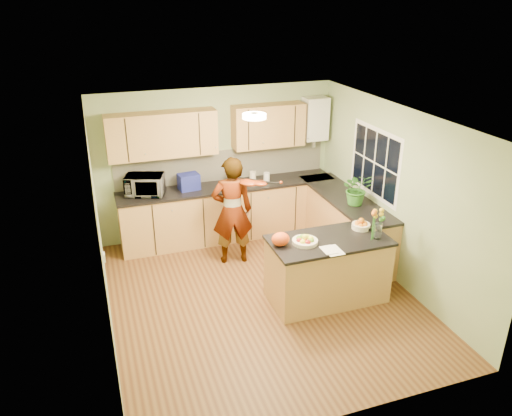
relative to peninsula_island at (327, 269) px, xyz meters
name	(u,v)px	position (x,y,z in m)	size (l,w,h in m)	color
floor	(261,297)	(-0.83, 0.31, -0.45)	(4.50, 4.50, 0.00)	#532F17
ceiling	(262,118)	(-0.83, 0.31, 2.05)	(4.00, 4.50, 0.02)	silver
wall_back	(217,162)	(-0.83, 2.56, 0.80)	(4.00, 0.02, 2.50)	#8DA677
wall_front	(346,312)	(-0.83, -1.94, 0.80)	(4.00, 0.02, 2.50)	#8DA677
wall_left	(100,237)	(-2.83, 0.31, 0.80)	(0.02, 4.50, 2.50)	#8DA677
wall_right	(396,195)	(1.17, 0.31, 0.80)	(0.02, 4.50, 2.50)	#8DA677
back_counter	(229,211)	(-0.73, 2.26, 0.02)	(3.64, 0.62, 0.94)	#AF7B46
right_counter	(344,224)	(0.87, 1.16, 0.02)	(0.62, 2.24, 0.94)	#AF7B46
splashback	(223,165)	(-0.73, 2.54, 0.75)	(3.60, 0.02, 0.52)	beige
upper_cabinets	(208,131)	(-1.01, 2.39, 1.40)	(3.20, 0.34, 0.70)	#AF7B46
boiler	(315,119)	(0.87, 2.40, 1.44)	(0.40, 0.30, 0.86)	white
window_right	(375,163)	(1.16, 0.91, 1.10)	(0.01, 1.30, 1.05)	white
light_switch	(104,257)	(-2.81, -0.29, 0.85)	(0.02, 0.09, 0.09)	white
ceiling_lamp	(254,116)	(-0.83, 0.61, 2.01)	(0.30, 0.30, 0.07)	#FFEABF
peninsula_island	(327,269)	(0.00, 0.00, 0.00)	(1.58, 0.81, 0.90)	#AF7B46
fruit_dish	(305,240)	(-0.35, 0.00, 0.50)	(0.33, 0.33, 0.12)	#F2E2C2
orange_bowl	(361,224)	(0.55, 0.15, 0.51)	(0.25, 0.25, 0.15)	#F2E2C2
flower_vase	(379,217)	(0.60, -0.18, 0.76)	(0.25, 0.25, 0.47)	silver
orange_bag	(281,239)	(-0.67, 0.05, 0.54)	(0.23, 0.20, 0.18)	#E64813
papers	(333,250)	(-0.10, -0.30, 0.46)	(0.21, 0.28, 0.01)	white
violinist	(232,211)	(-0.91, 1.42, 0.39)	(0.62, 0.41, 1.69)	#DEA987
violin	(249,183)	(-0.71, 1.20, 0.90)	(0.64, 0.26, 0.13)	#561005
microwave	(145,185)	(-2.07, 2.28, 0.65)	(0.58, 0.39, 0.32)	white
blue_box	(189,182)	(-1.38, 2.28, 0.62)	(0.32, 0.24, 0.26)	navy
kettle	(231,177)	(-0.67, 2.29, 0.61)	(0.16, 0.16, 0.29)	silver
jar_cream	(253,176)	(-0.28, 2.31, 0.57)	(0.11, 0.11, 0.17)	#F2E2C2
jar_white	(267,177)	(-0.07, 2.21, 0.57)	(0.10, 0.10, 0.16)	white
potted_plant	(357,189)	(0.87, 0.86, 0.74)	(0.45, 0.39, 0.50)	#347727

